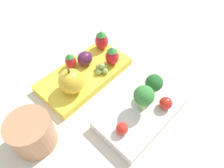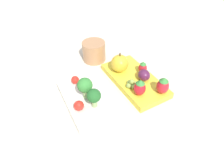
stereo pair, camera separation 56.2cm
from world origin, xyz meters
The scene contains 14 objects.
ground_plane centered at (0.00, 0.00, 0.00)m, with size 4.00×4.00×0.00m, color beige.
bento_box_savoury centered at (0.00, 0.08, 0.01)m, with size 0.20×0.12×0.02m.
bento_box_fruit centered at (0.00, -0.08, 0.01)m, with size 0.22×0.12×0.02m.
broccoli_floret_0 centered at (-0.04, 0.07, 0.06)m, with size 0.04×0.04×0.05m.
broccoli_floret_1 centered at (0.00, 0.08, 0.06)m, with size 0.04×0.04×0.06m.
cherry_tomato_0 centered at (0.07, 0.08, 0.04)m, with size 0.02×0.02×0.02m.
cherry_tomato_1 centered at (-0.03, 0.11, 0.04)m, with size 0.03×0.03×0.03m.
apple centered at (0.05, -0.06, 0.05)m, with size 0.05×0.05×0.06m.
strawberry_0 centered at (-0.06, -0.05, 0.04)m, with size 0.03×0.03×0.05m.
strawberry_1 centered at (0.01, -0.12, 0.04)m, with size 0.03×0.03×0.04m.
strawberry_2 centered at (-0.09, -0.11, 0.04)m, with size 0.03×0.03×0.05m.
plum centered at (-0.02, -0.10, 0.04)m, with size 0.04×0.03×0.03m.
grape_cluster centered at (-0.03, -0.05, 0.03)m, with size 0.03×0.03×0.03m.
drinking_cup centered at (0.17, -0.04, 0.03)m, with size 0.08×0.08×0.07m.
Camera 2 is at (-0.35, 0.22, 0.40)m, focal length 32.00 mm.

